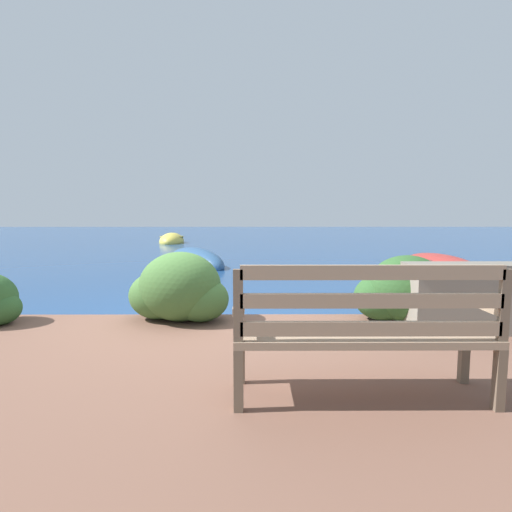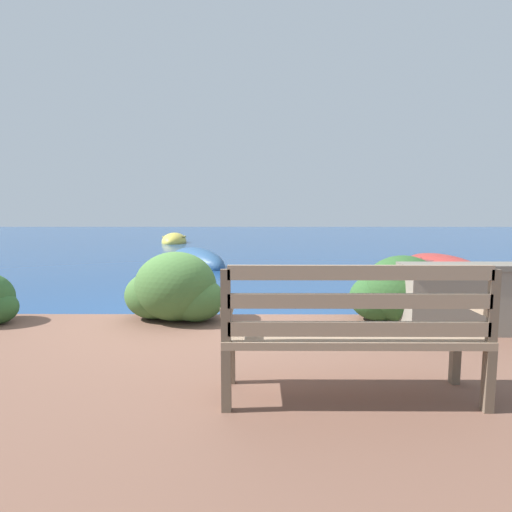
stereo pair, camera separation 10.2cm
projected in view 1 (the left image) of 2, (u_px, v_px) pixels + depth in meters
ground_plane at (200, 332)px, 4.94m from camera, size 80.00×80.00×0.00m
park_bench at (364, 328)px, 2.62m from camera, size 1.71×0.48×0.93m
hedge_clump_left at (179, 291)px, 4.62m from camera, size 1.18×0.85×0.80m
hedge_clump_centre at (405, 293)px, 4.56m from camera, size 1.13×0.81×0.77m
rowboat_nearest at (441, 266)px, 10.74m from camera, size 1.38×3.46×0.64m
rowboat_mid at (195, 262)px, 11.43m from camera, size 2.45×3.02×0.86m
rowboat_far at (172, 241)px, 19.96m from camera, size 1.25×2.35×0.89m
mooring_buoy at (420, 277)px, 8.61m from camera, size 0.59×0.59×0.53m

